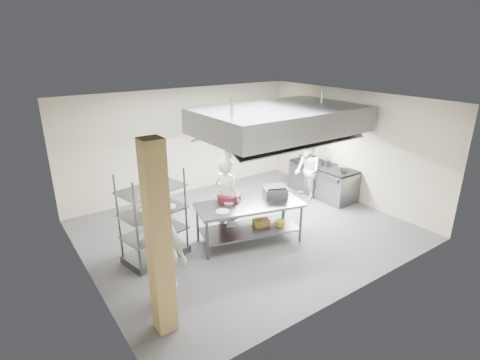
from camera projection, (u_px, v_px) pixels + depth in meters
floor at (246, 230)px, 8.82m from camera, size 7.00×7.00×0.00m
ceiling at (246, 101)px, 7.79m from camera, size 7.00×7.00×0.00m
wall_back at (184, 142)px, 10.61m from camera, size 7.00×0.00×7.00m
wall_left at (81, 206)px, 6.42m from camera, size 0.00×6.00×6.00m
wall_right at (350, 146)px, 10.19m from camera, size 0.00×6.00×6.00m
column at (159, 241)px, 5.28m from camera, size 0.30×0.30×3.00m
exhaust_hood at (280, 120)px, 9.00m from camera, size 4.00×2.50×0.60m
hood_strip_a at (250, 138)px, 8.63m from camera, size 1.60×0.12×0.04m
hood_strip_b at (306, 128)px, 9.60m from camera, size 1.60×0.12×0.04m
wall_shelf at (239, 135)px, 11.46m from camera, size 1.50×0.28×0.04m
island at (249, 223)px, 8.15m from camera, size 2.44×1.49×0.91m
island_worktop at (249, 205)px, 8.00m from camera, size 2.44×1.49×0.06m
island_undershelf at (249, 229)px, 8.20m from camera, size 2.24×1.35×0.04m
pass_rack at (153, 216)px, 7.37m from camera, size 1.37×0.98×1.87m
cooking_range at (322, 181)px, 10.72m from camera, size 0.80×2.00×0.84m
range_top at (324, 166)px, 10.57m from camera, size 0.78×1.96×0.06m
chef_head at (227, 198)px, 8.19m from camera, size 0.58×0.76×1.87m
chef_line at (307, 171)px, 10.36m from camera, size 0.84×0.94×1.62m
chef_plating at (163, 253)px, 6.13m from camera, size 0.72×1.14×1.81m
griddle at (275, 192)px, 8.29m from camera, size 0.60×0.54×0.24m
wicker_basket at (261, 222)px, 8.30m from camera, size 0.40×0.33×0.15m
stockpot at (327, 162)px, 10.49m from camera, size 0.27×0.27×0.18m
plate_stack at (155, 231)px, 7.49m from camera, size 0.28×0.28×0.05m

